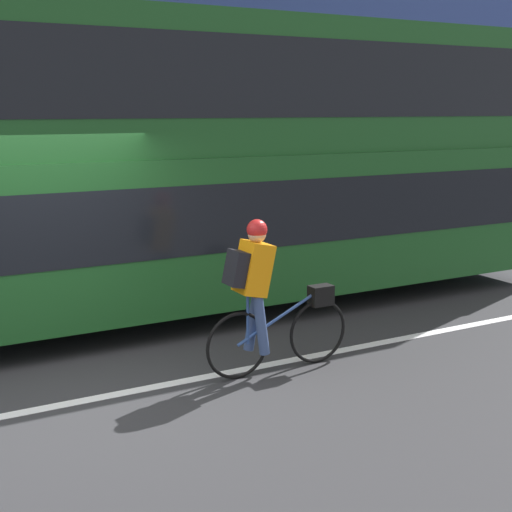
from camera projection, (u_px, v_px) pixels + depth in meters
ground_plane at (67, 397)px, 6.97m from camera, size 80.00×80.00×0.00m
road_center_line at (72, 403)px, 6.81m from camera, size 50.00×0.14×0.01m
bus at (249, 152)px, 9.96m from camera, size 9.08×2.55×3.91m
cyclist_on_bike at (265, 292)px, 7.41m from camera, size 1.71×0.32×1.67m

